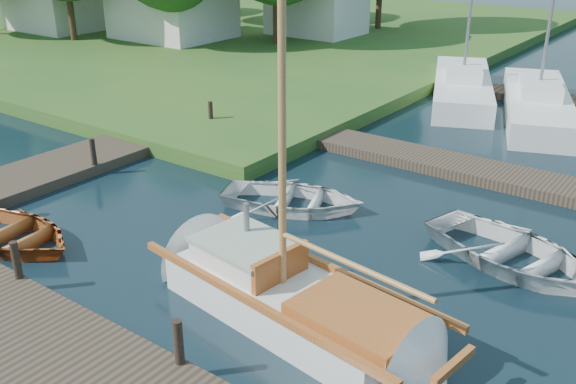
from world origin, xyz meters
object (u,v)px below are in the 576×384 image
Objects in this scene: mooring_post_5 at (211,113)px; tender_c at (514,248)px; sailboat at (297,305)px; tender_a at (293,195)px; marina_boat_1 at (537,102)px; mooring_post_1 at (16,260)px; mooring_post_2 at (179,342)px; mooring_post_4 at (93,152)px; dinghy at (8,229)px; marina_boat_0 at (462,85)px.

tender_c is at bearing -15.07° from mooring_post_5.
tender_a is (-3.01, 4.03, 0.04)m from sailboat.
mooring_post_5 is 0.20× the size of tender_c.
marina_boat_1 is at bearing 30.78° from tender_c.
tender_a is 12.52m from marina_boat_1.
marina_boat_1 reaches higher than mooring_post_1.
mooring_post_2 is 13.12m from mooring_post_5.
mooring_post_4 is at bearing 128.66° from mooring_post_1.
mooring_post_2 is 0.20× the size of tender_c.
dinghy is 0.34× the size of marina_boat_0.
mooring_post_5 reaches higher than tender_a.
mooring_post_2 is 0.22× the size of tender_a.
dinghy reaches higher than tender_a.
mooring_post_5 is 0.08× the size of sailboat.
mooring_post_2 reaches higher than tender_c.
mooring_post_2 is 0.08× the size of sailboat.
marina_boat_1 is (-3.05, 11.86, 0.15)m from tender_c.
mooring_post_2 is at bearing 0.00° from mooring_post_1.
sailboat is 5.11m from tender_c.
mooring_post_1 is at bearing -51.34° from mooring_post_4.
mooring_post_1 is 0.22× the size of tender_a.
mooring_post_2 reaches higher than tender_a.
mooring_post_1 is 6.40m from mooring_post_4.
mooring_post_2 is at bearing -95.57° from sailboat.
mooring_post_4 is 0.20× the size of tender_c.
tender_c is (11.63, 1.87, -0.28)m from mooring_post_4.
tender_c is at bearing 67.97° from sailboat.
marina_boat_0 is at bearing -15.21° from dinghy.
mooring_post_1 is at bearing -146.52° from sailboat.
mooring_post_2 is 2.53m from sailboat.
mooring_post_4 is at bearing 21.26° from dinghy.
mooring_post_2 is 19.84m from marina_boat_0.
marina_boat_0 reaches higher than tender_c.
marina_boat_1 is (8.58, 8.73, -0.13)m from mooring_post_5.
mooring_post_1 is at bearing 180.00° from mooring_post_2.
mooring_post_5 is 7.03m from tender_a.
marina_boat_0 is at bearing 70.13° from mooring_post_4.
tender_c is at bearing -176.26° from marina_boat_0.
mooring_post_2 is at bearing -104.07° from dinghy.
marina_boat_0 is at bearing 110.40° from sailboat.
mooring_post_4 is (-4.00, 5.00, 0.00)m from mooring_post_1.
marina_boat_0 reaches higher than mooring_post_2.
marina_boat_0 is at bearing 61.18° from mooring_post_5.
mooring_post_1 is 1.00× the size of mooring_post_2.
mooring_post_1 is at bearing -122.00° from dinghy.
tender_c is at bearing -63.96° from dinghy.
mooring_post_5 is 0.22× the size of dinghy.
mooring_post_2 is 6.91m from tender_a.
mooring_post_5 is at bearing 128.34° from marina_boat_0.
dinghy is (-7.11, -1.41, 0.04)m from sailboat.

